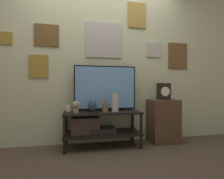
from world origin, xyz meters
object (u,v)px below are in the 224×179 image
Objects in this scene: television at (105,88)px; mantel_clock at (164,91)px; decorative_bust at (76,106)px; vase_urn_stoneware at (92,105)px; vase_slim_bronze at (105,103)px; vase_tall_ceramic at (115,103)px; candle_jar at (69,108)px.

television is 0.92m from mantel_clock.
vase_urn_stoneware is at bearing 11.99° from decorative_bust.
vase_tall_ceramic reaches higher than vase_slim_bronze.
mantel_clock is at bearing 3.18° from vase_slim_bronze.
mantel_clock is (0.92, -0.08, -0.06)m from television.
vase_urn_stoneware is at bearing -149.34° from television.
decorative_bust is at bearing -158.57° from television.
candle_jar is at bearing 177.41° from mantel_clock.
decorative_bust is at bearing -168.01° from vase_urn_stoneware.
vase_slim_bronze is at bearing 162.60° from vase_tall_ceramic.
vase_urn_stoneware is at bearing -18.33° from candle_jar.
television is 3.56× the size of mantel_clock.
vase_tall_ceramic is 0.55m from decorative_bust.
decorative_bust is at bearing -174.36° from vase_slim_bronze.
decorative_bust is (-0.44, -0.17, -0.25)m from television.
vase_slim_bronze is 0.90× the size of vase_tall_ceramic.
candle_jar is 0.19m from decorative_bust.
decorative_bust is 0.63× the size of mantel_clock.
vase_urn_stoneware is 0.70× the size of mantel_clock.
vase_tall_ceramic is 0.67m from candle_jar.
television reaches higher than mantel_clock.
television is at bearing 80.77° from vase_slim_bronze.
vase_slim_bronze is at bearing -99.23° from television.
vase_slim_bronze is at bearing -12.84° from candle_jar.
vase_urn_stoneware is 0.23m from decorative_bust.
vase_tall_ceramic reaches higher than candle_jar.
vase_urn_stoneware is 0.78× the size of vase_slim_bronze.
television is 0.35m from vase_urn_stoneware.
vase_slim_bronze is 2.47× the size of candle_jar.
vase_tall_ceramic is (0.13, -0.04, 0.01)m from vase_slim_bronze.
vase_slim_bronze is at bearing -176.82° from mantel_clock.
television reaches higher than vase_slim_bronze.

